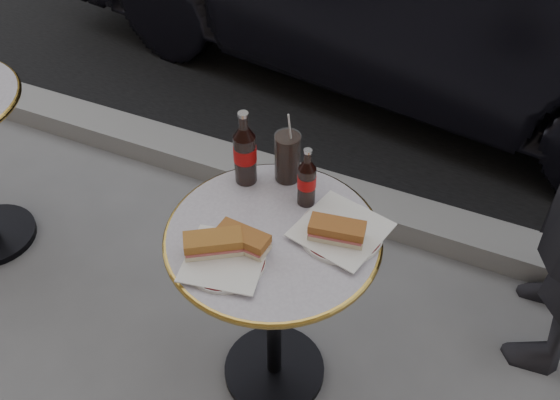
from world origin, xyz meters
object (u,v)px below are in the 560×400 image
at_px(bistro_table, 274,311).
at_px(cola_glass, 287,157).
at_px(plate_left, 225,261).
at_px(plate_right, 341,232).
at_px(cola_bottle_left, 245,148).
at_px(cola_bottle_right, 307,177).

relative_size(bistro_table, cola_glass, 4.44).
bearing_deg(bistro_table, cola_glass, 103.95).
xyz_separation_m(plate_left, cola_glass, (0.01, 0.38, 0.08)).
bearing_deg(plate_left, plate_right, 42.66).
xyz_separation_m(bistro_table, cola_bottle_left, (-0.17, 0.17, 0.49)).
bearing_deg(cola_bottle_left, plate_right, -15.31).
relative_size(plate_left, cola_bottle_left, 0.88).
bearing_deg(plate_right, cola_glass, 146.28).
height_order(plate_left, cola_bottle_right, cola_bottle_right).
distance_m(bistro_table, cola_bottle_left, 0.55).
xyz_separation_m(cola_bottle_right, cola_glass, (-0.09, 0.08, -0.02)).
distance_m(plate_left, plate_right, 0.34).
xyz_separation_m(bistro_table, cola_glass, (-0.06, 0.24, 0.45)).
height_order(plate_left, plate_right, plate_right).
height_order(cola_bottle_right, cola_glass, cola_bottle_right).
bearing_deg(cola_bottle_left, bistro_table, -45.71).
relative_size(cola_bottle_right, cola_glass, 1.21).
relative_size(plate_left, cola_bottle_right, 1.11).
xyz_separation_m(bistro_table, plate_right, (0.17, 0.08, 0.37)).
distance_m(plate_right, cola_bottle_left, 0.38).
height_order(plate_left, cola_bottle_left, cola_bottle_left).
distance_m(bistro_table, cola_glass, 0.51).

